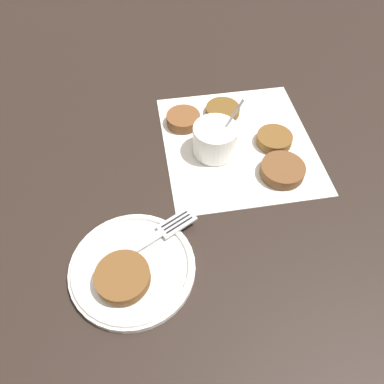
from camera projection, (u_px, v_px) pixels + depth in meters
ground_plane at (247, 134)px, 0.78m from camera, size 4.00×4.00×0.00m
napkin at (238, 143)px, 0.76m from camera, size 0.32×0.30×0.00m
sauce_bowl at (215, 141)px, 0.72m from camera, size 0.09×0.09×0.12m
fritter_0 at (282, 170)px, 0.70m from camera, size 0.08×0.08×0.02m
fritter_1 at (183, 119)px, 0.78m from camera, size 0.07×0.07×0.02m
fritter_2 at (274, 139)px, 0.75m from camera, size 0.07×0.07×0.02m
fritter_3 at (223, 110)px, 0.81m from camera, size 0.07×0.07×0.01m
serving_plate at (132, 267)px, 0.58m from camera, size 0.20×0.20×0.02m
fritter_on_plate at (123, 277)px, 0.55m from camera, size 0.08×0.08×0.02m
fork at (160, 233)px, 0.61m from camera, size 0.10×0.16×0.00m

